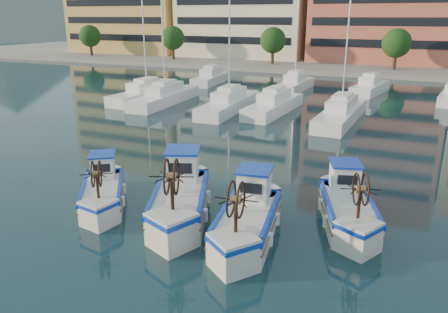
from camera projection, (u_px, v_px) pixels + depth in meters
ground at (179, 226)px, 17.10m from camera, size 300.00×300.00×0.00m
hill_west at (6, 37)px, 167.43m from camera, size 180.00×180.00×60.00m
yacht_marina at (288, 96)px, 41.47m from camera, size 36.00×23.45×11.50m
fishing_boat_a at (103, 189)px, 18.88m from camera, size 3.62×4.16×2.56m
fishing_boat_b at (180, 196)px, 17.74m from camera, size 3.79×5.27×3.17m
fishing_boat_c at (248, 216)px, 16.10m from camera, size 2.61×4.81×2.92m
fishing_boat_d at (347, 205)px, 17.15m from camera, size 3.10×4.60×2.78m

